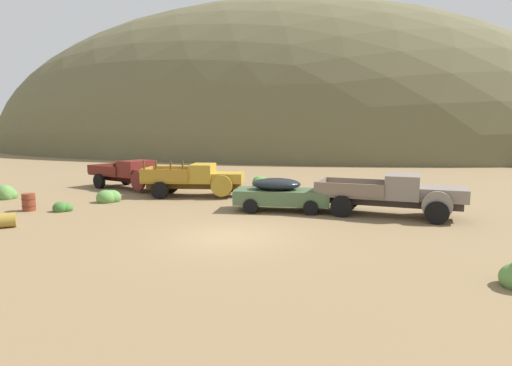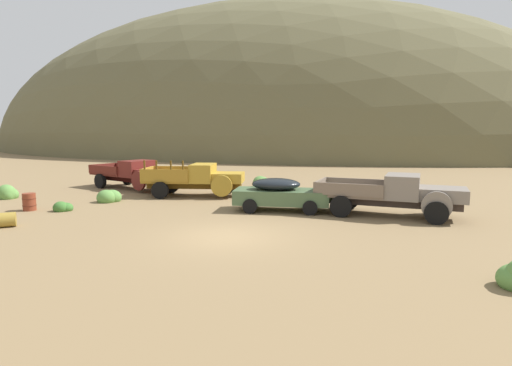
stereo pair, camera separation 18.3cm
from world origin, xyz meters
The scene contains 12 objects.
ground_plane centered at (0.00, 0.00, 0.00)m, with size 300.00×300.00×0.00m, color olive.
hill_far_left centered at (-22.19, 55.06, 0.00)m, with size 107.57×51.76×49.70m, color brown.
truck_oxblood centered at (-10.87, 8.94, 1.01)m, with size 6.60×3.48×1.89m.
truck_mustard centered at (-5.52, 7.97, 1.01)m, with size 6.07×3.80×2.16m.
car_weathered_green centered at (0.41, 5.48, 0.82)m, with size 4.98×2.81×1.57m.
truck_primer_gray centered at (5.63, 6.12, 1.00)m, with size 6.39×2.57×1.89m.
oil_drum_spare centered at (-10.98, 0.96, 0.42)m, with size 0.64×0.64×0.83m.
oil_drum_tipped centered at (-8.88, -1.97, 0.29)m, with size 1.02×1.03×0.58m.
bush_front_right centered at (-15.18, 3.04, 0.25)m, with size 1.05×1.09×1.04m.
bush_between_trucks centered at (-9.39, 1.47, 0.15)m, with size 0.85×0.84×0.60m.
bush_front_left centered at (-3.70, 12.99, 0.24)m, with size 1.26×1.14×0.96m.
bush_near_barrel centered at (-9.16, 4.37, 0.23)m, with size 1.14×1.28×0.86m.
Camera 1 is at (6.36, -13.37, 3.83)m, focal length 29.32 mm.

